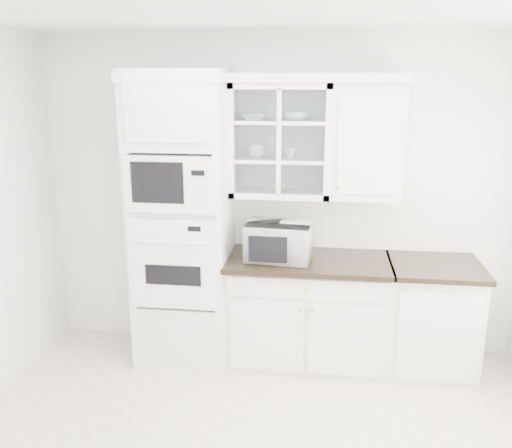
# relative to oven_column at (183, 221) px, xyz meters

# --- Properties ---
(room_shell) EXTENTS (4.00, 3.50, 2.70)m
(room_shell) POSITION_rel_oven_column_xyz_m (0.75, -0.99, 0.58)
(room_shell) COLOR white
(room_shell) RESTS_ON ground
(oven_column) EXTENTS (0.76, 0.68, 2.40)m
(oven_column) POSITION_rel_oven_column_xyz_m (0.00, 0.00, 0.00)
(oven_column) COLOR white
(oven_column) RESTS_ON ground
(base_cabinet_run) EXTENTS (1.32, 0.67, 0.92)m
(base_cabinet_run) POSITION_rel_oven_column_xyz_m (1.03, 0.03, -0.74)
(base_cabinet_run) COLOR white
(base_cabinet_run) RESTS_ON ground
(extra_base_cabinet) EXTENTS (0.72, 0.67, 0.92)m
(extra_base_cabinet) POSITION_rel_oven_column_xyz_m (2.03, 0.03, -0.74)
(extra_base_cabinet) COLOR white
(extra_base_cabinet) RESTS_ON ground
(upper_cabinet_glass) EXTENTS (0.80, 0.33, 0.90)m
(upper_cabinet_glass) POSITION_rel_oven_column_xyz_m (0.78, 0.17, 0.65)
(upper_cabinet_glass) COLOR white
(upper_cabinet_glass) RESTS_ON room_shell
(upper_cabinet_solid) EXTENTS (0.55, 0.33, 0.90)m
(upper_cabinet_solid) POSITION_rel_oven_column_xyz_m (1.46, 0.17, 0.65)
(upper_cabinet_solid) COLOR white
(upper_cabinet_solid) RESTS_ON room_shell
(crown_molding) EXTENTS (2.14, 0.38, 0.07)m
(crown_molding) POSITION_rel_oven_column_xyz_m (0.68, 0.14, 1.14)
(crown_molding) COLOR white
(crown_molding) RESTS_ON room_shell
(countertop_microwave) EXTENTS (0.55, 0.47, 0.30)m
(countertop_microwave) POSITION_rel_oven_column_xyz_m (0.79, -0.01, -0.13)
(countertop_microwave) COLOR white
(countertop_microwave) RESTS_ON base_cabinet_run
(bowl_a) EXTENTS (0.27, 0.27, 0.05)m
(bowl_a) POSITION_rel_oven_column_xyz_m (0.56, 0.16, 0.84)
(bowl_a) COLOR white
(bowl_a) RESTS_ON upper_cabinet_glass
(bowl_b) EXTENTS (0.27, 0.27, 0.07)m
(bowl_b) POSITION_rel_oven_column_xyz_m (0.90, 0.16, 0.84)
(bowl_b) COLOR white
(bowl_b) RESTS_ON upper_cabinet_glass
(cup_a) EXTENTS (0.17, 0.17, 0.11)m
(cup_a) POSITION_rel_oven_column_xyz_m (0.58, 0.17, 0.56)
(cup_a) COLOR white
(cup_a) RESTS_ON upper_cabinet_glass
(cup_b) EXTENTS (0.10, 0.10, 0.09)m
(cup_b) POSITION_rel_oven_column_xyz_m (0.86, 0.17, 0.55)
(cup_b) COLOR white
(cup_b) RESTS_ON upper_cabinet_glass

